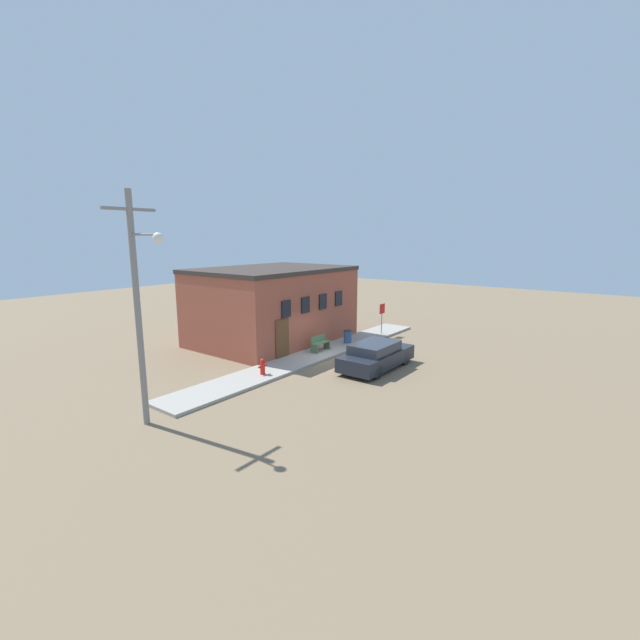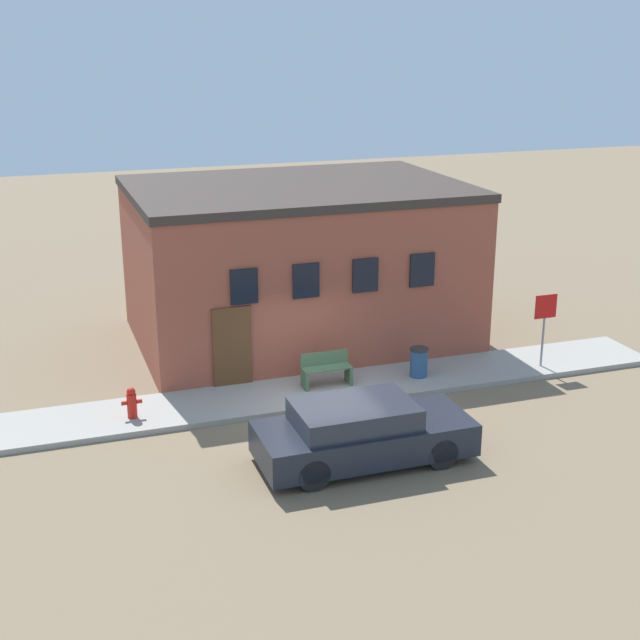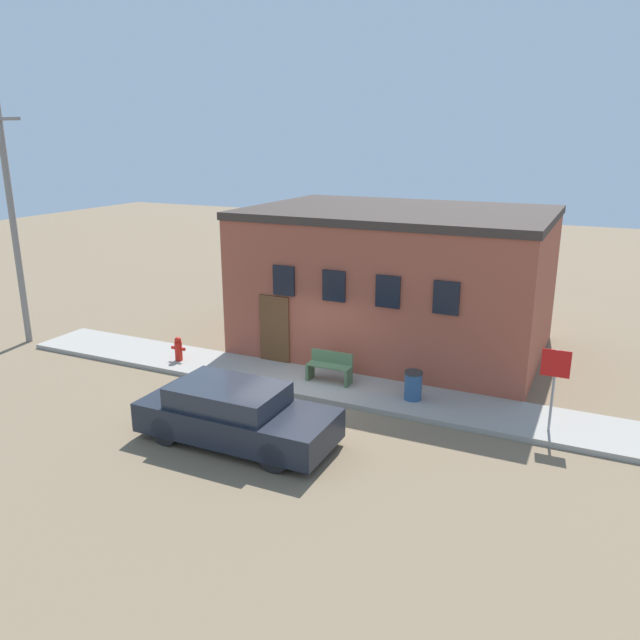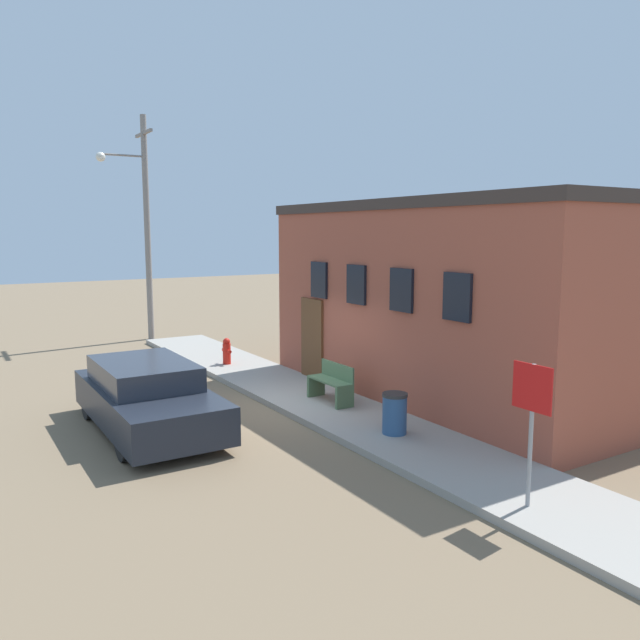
# 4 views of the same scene
# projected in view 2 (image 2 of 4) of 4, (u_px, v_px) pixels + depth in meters

# --- Properties ---
(ground_plane) EXTENTS (80.00, 80.00, 0.00)m
(ground_plane) POSITION_uv_depth(u_px,v_px,m) (321.00, 411.00, 21.54)
(ground_plane) COLOR #7A664C
(sidewalk) EXTENTS (19.31, 2.06, 0.14)m
(sidewalk) POSITION_uv_depth(u_px,v_px,m) (307.00, 393.00, 22.44)
(sidewalk) COLOR #9E998E
(sidewalk) RESTS_ON ground
(brick_building) EXTENTS (9.37, 6.67, 4.61)m
(brick_building) POSITION_uv_depth(u_px,v_px,m) (297.00, 263.00, 25.95)
(brick_building) COLOR #9E4C38
(brick_building) RESTS_ON ground
(fire_hydrant) EXTENTS (0.48, 0.23, 0.75)m
(fire_hydrant) POSITION_uv_depth(u_px,v_px,m) (132.00, 403.00, 20.74)
(fire_hydrant) COLOR red
(fire_hydrant) RESTS_ON sidewalk
(stop_sign) EXTENTS (0.64, 0.06, 2.00)m
(stop_sign) POSITION_uv_depth(u_px,v_px,m) (545.00, 317.00, 23.60)
(stop_sign) COLOR gray
(stop_sign) RESTS_ON sidewalk
(bench) EXTENTS (1.27, 0.44, 0.86)m
(bench) POSITION_uv_depth(u_px,v_px,m) (326.00, 370.00, 22.61)
(bench) COLOR #4C6B47
(bench) RESTS_ON sidewalk
(trash_bin) EXTENTS (0.48, 0.48, 0.77)m
(trash_bin) POSITION_uv_depth(u_px,v_px,m) (419.00, 362.00, 23.22)
(trash_bin) COLOR #2D517F
(trash_bin) RESTS_ON sidewalk
(parked_car) EXTENTS (4.58, 1.89, 1.35)m
(parked_car) POSITION_uv_depth(u_px,v_px,m) (362.00, 433.00, 18.85)
(parked_car) COLOR black
(parked_car) RESTS_ON ground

